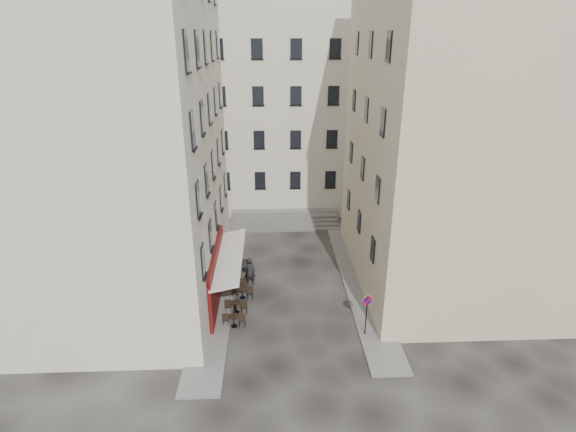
{
  "coord_description": "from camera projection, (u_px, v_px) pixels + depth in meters",
  "views": [
    {
      "loc": [
        -1.14,
        -22.53,
        15.06
      ],
      "look_at": [
        -0.04,
        4.0,
        4.26
      ],
      "focal_mm": 28.0,
      "sensor_mm": 36.0,
      "label": 1
    }
  ],
  "objects": [
    {
      "name": "bollard_far",
      "position": [
        242.0,
        255.0,
        31.8
      ],
      "size": [
        0.12,
        0.12,
        0.98
      ],
      "color": "black",
      "rests_on": "ground"
    },
    {
      "name": "building_right",
      "position": [
        465.0,
        138.0,
        26.71
      ],
      "size": [
        12.2,
        14.2,
        18.6
      ],
      "color": "beige",
      "rests_on": "ground"
    },
    {
      "name": "sidewalk_right",
      "position": [
        358.0,
        280.0,
        29.5
      ],
      "size": [
        2.0,
        18.0,
        0.12
      ],
      "primitive_type": "cube",
      "color": "slate",
      "rests_on": "ground"
    },
    {
      "name": "bollard_mid",
      "position": [
        239.0,
        280.0,
        28.56
      ],
      "size": [
        0.12,
        0.12,
        0.98
      ],
      "color": "black",
      "rests_on": "ground"
    },
    {
      "name": "bistro_table_d",
      "position": [
        237.0,
        283.0,
        28.38
      ],
      "size": [
        1.18,
        0.55,
        0.83
      ],
      "color": "black",
      "rests_on": "ground"
    },
    {
      "name": "building_left",
      "position": [
        102.0,
        125.0,
        25.06
      ],
      "size": [
        12.2,
        16.2,
        20.6
      ],
      "color": "beige",
      "rests_on": "ground"
    },
    {
      "name": "bistro_table_b",
      "position": [
        236.0,
        306.0,
        25.94
      ],
      "size": [
        1.3,
        0.61,
        0.92
      ],
      "color": "black",
      "rests_on": "ground"
    },
    {
      "name": "ground",
      "position": [
        291.0,
        308.0,
        26.57
      ],
      "size": [
        90.0,
        90.0,
        0.0
      ],
      "primitive_type": "plane",
      "color": "black",
      "rests_on": "ground"
    },
    {
      "name": "no_parking_sign",
      "position": [
        367.0,
        308.0,
        23.47
      ],
      "size": [
        0.55,
        0.21,
        2.48
      ],
      "rotation": [
        0.0,
        0.0,
        0.31
      ],
      "color": "black",
      "rests_on": "ground"
    },
    {
      "name": "cafe_storefront",
      "position": [
        218.0,
        273.0,
        26.62
      ],
      "size": [
        1.74,
        7.3,
        3.5
      ],
      "color": "#470D0A",
      "rests_on": "ground"
    },
    {
      "name": "sidewalk_left",
      "position": [
        222.0,
        275.0,
        30.08
      ],
      "size": [
        2.0,
        22.0,
        0.12
      ],
      "primitive_type": "cube",
      "color": "slate",
      "rests_on": "ground"
    },
    {
      "name": "bollard_near",
      "position": [
        235.0,
        311.0,
        25.32
      ],
      "size": [
        0.12,
        0.12,
        0.98
      ],
      "color": "black",
      "rests_on": "ground"
    },
    {
      "name": "bistro_table_c",
      "position": [
        242.0,
        292.0,
        27.38
      ],
      "size": [
        1.31,
        0.61,
        0.92
      ],
      "color": "black",
      "rests_on": "ground"
    },
    {
      "name": "stone_steps",
      "position": [
        284.0,
        220.0,
        38.06
      ],
      "size": [
        9.0,
        3.15,
        0.8
      ],
      "color": "#615F5C",
      "rests_on": "ground"
    },
    {
      "name": "bistro_table_e",
      "position": [
        243.0,
        264.0,
        30.76
      ],
      "size": [
        1.22,
        0.57,
        0.86
      ],
      "color": "black",
      "rests_on": "ground"
    },
    {
      "name": "bistro_table_a",
      "position": [
        234.0,
        320.0,
        24.71
      ],
      "size": [
        1.27,
        0.6,
        0.9
      ],
      "color": "black",
      "rests_on": "ground"
    },
    {
      "name": "building_back",
      "position": [
        271.0,
        102.0,
        40.61
      ],
      "size": [
        18.2,
        10.2,
        18.6
      ],
      "color": "beige",
      "rests_on": "ground"
    },
    {
      "name": "pedestrian",
      "position": [
        250.0,
        272.0,
        28.67
      ],
      "size": [
        0.72,
        0.49,
        1.93
      ],
      "primitive_type": "imported",
      "rotation": [
        0.0,
        0.0,
        3.18
      ],
      "color": "black",
      "rests_on": "ground"
    }
  ]
}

